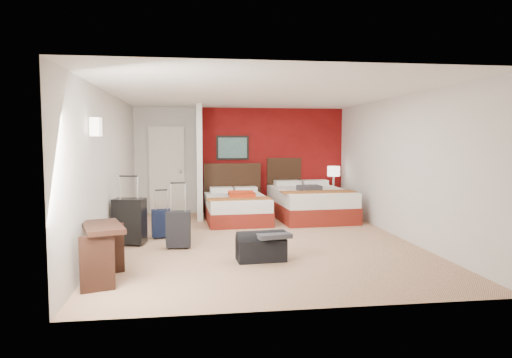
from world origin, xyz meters
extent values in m
plane|color=tan|center=(0.00, 0.00, 0.00)|extent=(6.50, 6.50, 0.00)
cube|color=silver|center=(0.00, 3.25, 1.25)|extent=(5.00, 0.04, 2.50)
cube|color=silver|center=(-2.50, 0.00, 1.25)|extent=(0.04, 6.50, 2.50)
cube|color=black|center=(-0.20, 3.19, 1.55)|extent=(0.78, 0.03, 0.58)
cube|color=white|center=(-2.38, -1.50, 1.90)|extent=(0.12, 0.20, 0.24)
cube|color=maroon|center=(0.75, 3.23, 1.25)|extent=(3.50, 0.04, 2.50)
cube|color=silver|center=(-1.00, 2.61, 1.25)|extent=(0.12, 1.20, 2.50)
cube|color=silver|center=(-1.75, 3.20, 1.02)|extent=(0.82, 0.06, 2.05)
cube|color=white|center=(-0.23, 1.94, 0.27)|extent=(1.35, 1.86, 0.54)
cube|color=silver|center=(1.43, 2.11, 0.33)|extent=(1.64, 2.26, 0.65)
cube|color=#B32B0F|center=(-0.13, 1.84, 0.59)|extent=(0.60, 0.79, 0.09)
cube|color=#39383D|center=(1.33, 1.81, 0.71)|extent=(0.51, 0.42, 0.11)
cube|color=black|center=(2.17, 2.76, 0.29)|extent=(0.45, 0.45, 0.59)
cylinder|color=silver|center=(2.17, 2.76, 0.85)|extent=(0.39, 0.39, 0.53)
cube|color=black|center=(-2.18, -0.04, 0.37)|extent=(0.55, 0.41, 0.74)
cube|color=black|center=(-1.38, -0.38, 0.28)|extent=(0.39, 0.25, 0.57)
cube|color=black|center=(-1.70, 0.43, 0.24)|extent=(0.37, 0.26, 0.48)
cube|color=black|center=(-0.18, -1.30, 0.18)|extent=(0.72, 0.41, 0.35)
cube|color=#3A3A3F|center=(-0.03, -1.35, 0.38)|extent=(0.55, 0.49, 0.06)
cube|color=black|center=(-2.23, -2.03, 0.36)|extent=(0.66, 0.94, 0.71)
camera|label=1|loc=(-1.13, -7.68, 1.73)|focal=32.01mm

